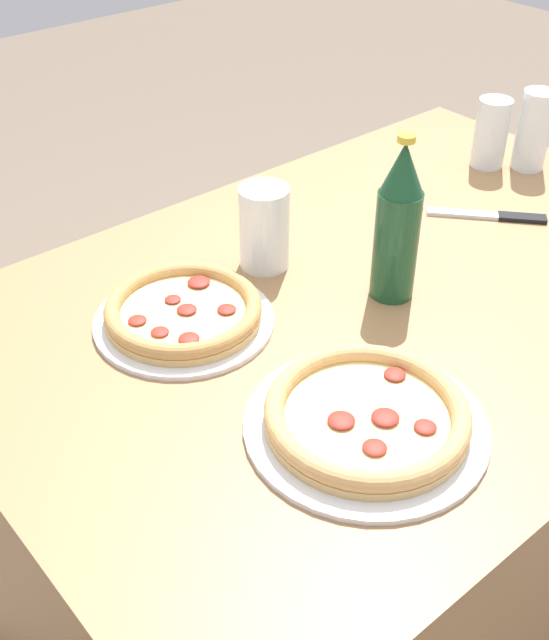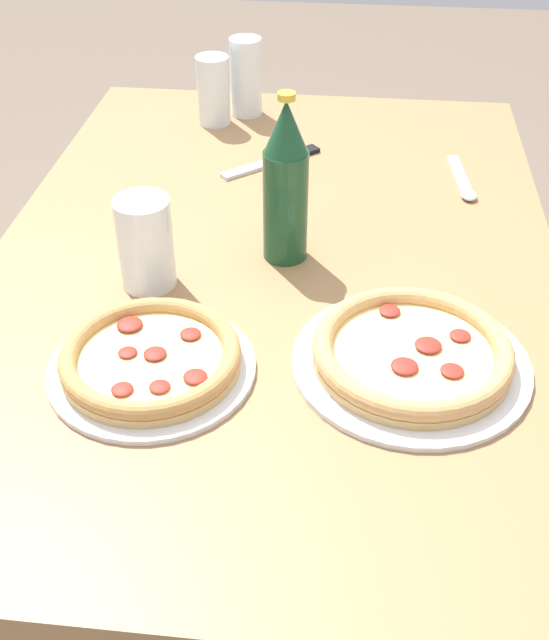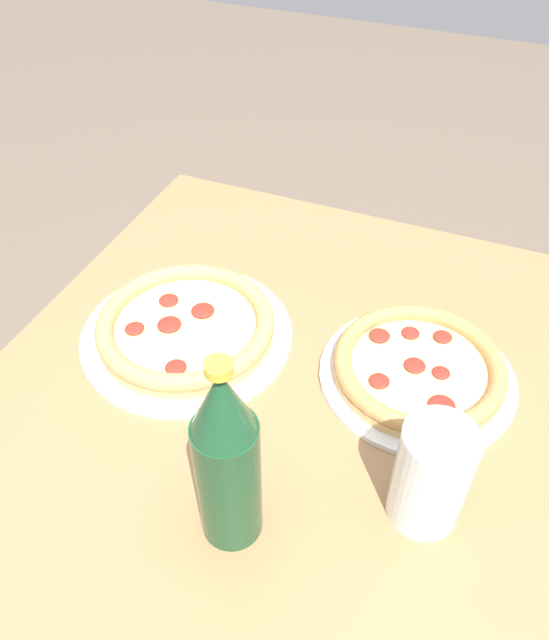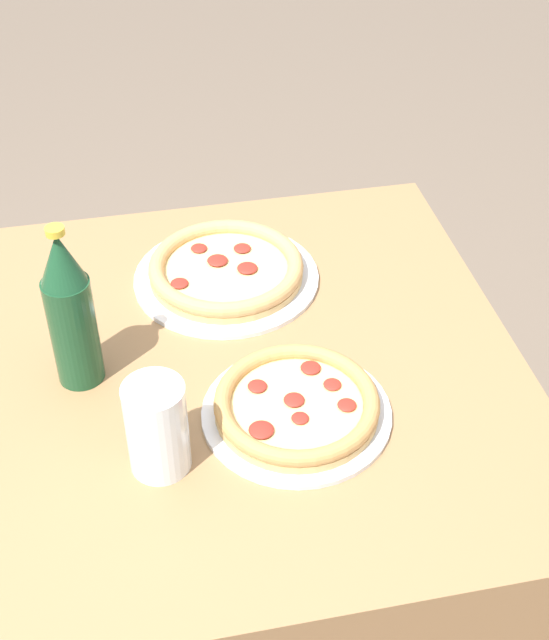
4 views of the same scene
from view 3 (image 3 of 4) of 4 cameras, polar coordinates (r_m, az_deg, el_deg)
The scene contains 4 objects.
pizza_pepperoni at distance 0.89m, azimuth -8.10°, elevation -0.64°, with size 0.30×0.30×0.04m.
pizza_salami at distance 0.85m, azimuth 13.01°, elevation -4.38°, with size 0.26×0.26×0.04m.
glass_cola at distance 0.69m, azimuth 14.09°, elevation -13.76°, with size 0.08×0.08×0.13m.
beer_bottle at distance 0.62m, azimuth -4.38°, elevation -12.58°, with size 0.07×0.07×0.26m.
Camera 3 is at (0.30, 0.15, 1.38)m, focal length 35.00 mm.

